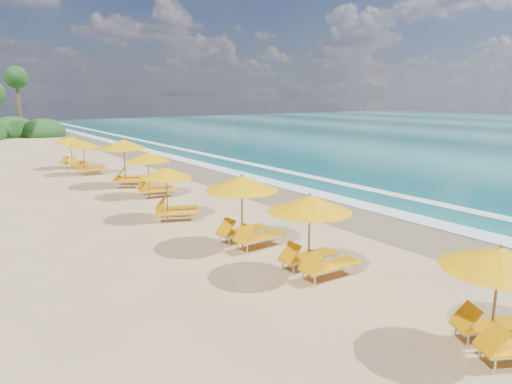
% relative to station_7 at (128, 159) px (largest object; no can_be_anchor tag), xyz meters
% --- Properties ---
extents(ground, '(160.00, 160.00, 0.00)m').
position_rel_station_7_xyz_m(ground, '(1.47, -9.89, -1.46)').
color(ground, tan).
rests_on(ground, ground).
extents(wet_sand, '(4.00, 160.00, 0.01)m').
position_rel_station_7_xyz_m(wet_sand, '(5.47, -9.89, -1.45)').
color(wet_sand, '#7E694B').
rests_on(wet_sand, ground).
extents(surf_foam, '(4.00, 160.00, 0.01)m').
position_rel_station_7_xyz_m(surf_foam, '(8.17, -9.89, -1.43)').
color(surf_foam, white).
rests_on(surf_foam, ground).
extents(station_2, '(2.94, 2.94, 2.21)m').
position_rel_station_7_xyz_m(station_2, '(-0.10, -20.27, -0.22)').
color(station_2, olive).
rests_on(station_2, ground).
extents(station_3, '(2.57, 2.38, 2.35)m').
position_rel_station_7_xyz_m(station_3, '(-0.35, -15.24, -0.14)').
color(station_3, olive).
rests_on(station_3, ground).
extents(station_4, '(2.75, 2.57, 2.43)m').
position_rel_station_7_xyz_m(station_4, '(-0.46, -12.09, -0.10)').
color(station_4, olive).
rests_on(station_4, ground).
extents(station_5, '(2.80, 2.77, 2.15)m').
position_rel_station_7_xyz_m(station_5, '(-1.02, -7.54, -0.26)').
color(station_5, olive).
rests_on(station_5, ground).
extents(station_6, '(2.66, 2.54, 2.23)m').
position_rel_station_7_xyz_m(station_6, '(0.02, -3.14, -0.21)').
color(station_6, olive).
rests_on(station_6, ground).
extents(station_7, '(3.48, 3.48, 2.60)m').
position_rel_station_7_xyz_m(station_7, '(0.00, 0.00, 0.00)').
color(station_7, olive).
rests_on(station_7, ground).
extents(station_8, '(2.51, 2.37, 2.15)m').
position_rel_station_7_xyz_m(station_8, '(-0.78, 5.20, -0.26)').
color(station_8, olive).
rests_on(station_8, ground).
extents(station_9, '(2.87, 2.84, 2.21)m').
position_rel_station_7_xyz_m(station_9, '(-0.82, 8.21, -0.22)').
color(station_9, olive).
rests_on(station_9, ground).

